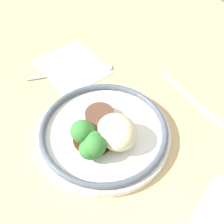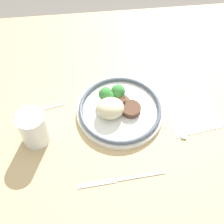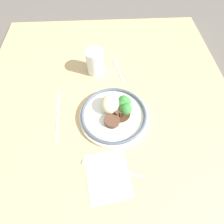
{
  "view_description": "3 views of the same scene",
  "coord_description": "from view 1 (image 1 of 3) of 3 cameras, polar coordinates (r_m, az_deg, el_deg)",
  "views": [
    {
      "loc": [
        0.36,
        -0.18,
        0.52
      ],
      "look_at": [
        0.02,
        0.01,
        0.07
      ],
      "focal_mm": 50.0,
      "sensor_mm": 36.0,
      "label": 1
    },
    {
      "loc": [
        0.13,
        0.51,
        0.78
      ],
      "look_at": [
        0.07,
        -0.01,
        0.06
      ],
      "focal_mm": 50.0,
      "sensor_mm": 36.0,
      "label": 2
    },
    {
      "loc": [
        -0.29,
        0.0,
        0.59
      ],
      "look_at": [
        0.05,
        -0.02,
        0.06
      ],
      "focal_mm": 28.0,
      "sensor_mm": 36.0,
      "label": 3
    }
  ],
  "objects": [
    {
      "name": "juice_glass",
      "position": [
        0.5,
        19.5,
        -17.8
      ],
      "size": [
        0.08,
        0.08,
        0.11
      ],
      "color": "orange",
      "rests_on": "dining_table"
    },
    {
      "name": "knife",
      "position": [
        0.67,
        15.76,
        1.11
      ],
      "size": [
        0.23,
        0.02,
        0.0
      ],
      "rotation": [
        0.0,
        0.0,
        0.07
      ],
      "color": "silver",
      "rests_on": "dining_table"
    },
    {
      "name": "fork",
      "position": [
        0.73,
        -6.16,
        7.37
      ],
      "size": [
        0.07,
        0.19,
        0.0
      ],
      "rotation": [
        0.0,
        0.0,
        1.27
      ],
      "color": "silver",
      "rests_on": "napkin"
    },
    {
      "name": "ground_plane",
      "position": [
        0.66,
        -1.46,
        -2.45
      ],
      "size": [
        8.0,
        8.0,
        0.0
      ],
      "primitive_type": "plane",
      "color": "#5B5651"
    },
    {
      "name": "plate",
      "position": [
        0.58,
        -1.65,
        -3.81
      ],
      "size": [
        0.25,
        0.25,
        0.07
      ],
      "color": "white",
      "rests_on": "dining_table"
    },
    {
      "name": "dining_table",
      "position": [
        0.64,
        -1.49,
        -1.62
      ],
      "size": [
        1.39,
        1.03,
        0.03
      ],
      "color": "tan",
      "rests_on": "ground"
    },
    {
      "name": "napkin",
      "position": [
        0.74,
        -7.34,
        8.15
      ],
      "size": [
        0.17,
        0.15,
        0.0
      ],
      "color": "white",
      "rests_on": "dining_table"
    }
  ]
}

